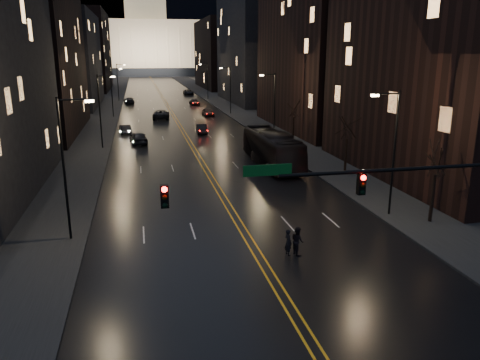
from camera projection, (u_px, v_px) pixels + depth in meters
ground at (286, 301)px, 22.34m from camera, size 900.00×900.00×0.00m
road at (159, 91)px, 144.95m from camera, size 20.00×320.00×0.02m
sidewalk_left at (112, 92)px, 142.09m from camera, size 8.00×320.00×0.16m
sidewalk_right at (204, 90)px, 147.78m from camera, size 8.00×320.00×0.16m
center_line at (159, 91)px, 144.95m from camera, size 0.62×320.00×0.01m
building_left_mid at (28, 34)px, 65.32m from camera, size 12.00×30.00×28.00m
building_left_far at (68, 60)px, 102.22m from camera, size 12.00×34.00×20.00m
building_left_dist at (88, 51)px, 146.97m from camera, size 12.00×40.00×24.00m
building_right_near at (444, 47)px, 42.32m from camera, size 12.00×26.00×24.00m
building_right_tall at (323, 0)px, 68.78m from camera, size 12.00×30.00×38.00m
building_right_mid at (254, 46)px, 109.97m from camera, size 12.00×34.00×26.00m
building_right_dist at (220, 54)px, 155.77m from camera, size 12.00×40.00×22.00m
capitol at (147, 42)px, 253.64m from camera, size 90.00×50.00×58.50m
traffic_signal at (407, 191)px, 22.19m from camera, size 17.29×0.45×7.00m
streetlamp_right_near at (392, 147)px, 32.63m from camera, size 2.13×0.25×9.00m
streetlamp_left_near at (67, 162)px, 28.23m from camera, size 2.13×0.25×9.00m
streetlamp_right_mid at (273, 104)px, 60.93m from camera, size 2.13×0.25×9.00m
streetlamp_left_mid at (101, 107)px, 56.53m from camera, size 2.13×0.25×9.00m
streetlamp_right_far at (229, 88)px, 89.23m from camera, size 2.13×0.25×9.00m
streetlamp_left_far at (113, 89)px, 84.83m from camera, size 2.13×0.25×9.00m
streetlamp_right_dist at (207, 79)px, 117.52m from camera, size 2.13×0.25×9.00m
streetlamp_left_dist at (118, 80)px, 113.12m from camera, size 2.13×0.25×9.00m
tree_right_near at (437, 160)px, 31.34m from camera, size 2.40×2.40×6.65m
tree_right_mid at (347, 128)px, 44.54m from camera, size 2.40×2.40×6.65m
tree_right_far at (294, 109)px, 59.64m from camera, size 2.40×2.40×6.65m
bus at (272, 148)px, 48.83m from camera, size 3.28×13.05×3.62m
oncoming_car_a at (138, 138)px, 60.70m from camera, size 2.57×5.08×1.66m
oncoming_car_b at (125, 129)px, 68.33m from camera, size 1.94×4.36×1.39m
oncoming_car_c at (161, 114)px, 83.88m from camera, size 3.33×6.19×1.65m
oncoming_car_d at (129, 100)px, 109.40m from camera, size 2.68×5.35×1.49m
receding_car_a at (202, 129)px, 68.55m from camera, size 1.66×4.23×1.37m
receding_car_b at (208, 112)px, 87.33m from camera, size 2.05×4.56×1.52m
receding_car_c at (194, 102)px, 105.92m from camera, size 2.18×4.65×1.31m
receding_car_d at (188, 92)px, 132.37m from camera, size 2.63×5.53×1.52m
pedestrian_a at (288, 242)px, 27.19m from camera, size 0.53×0.67×1.60m
pedestrian_b at (298, 241)px, 27.29m from camera, size 0.56×0.88×1.70m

